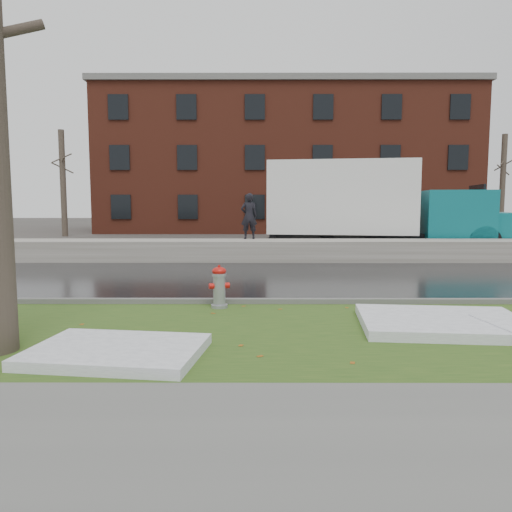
{
  "coord_description": "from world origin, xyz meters",
  "views": [
    {
      "loc": [
        -0.02,
        -8.92,
        2.07
      ],
      "look_at": [
        -0.05,
        1.06,
        1.0
      ],
      "focal_mm": 35.0,
      "sensor_mm": 36.0,
      "label": 1
    }
  ],
  "objects": [
    {
      "name": "snow_patch_near",
      "position": [
        3.0,
        -0.94,
        0.12
      ],
      "size": [
        2.78,
        2.25,
        0.16
      ],
      "primitive_type": "cube",
      "rotation": [
        0.0,
        0.0,
        -0.1
      ],
      "color": "white",
      "rests_on": "verge"
    },
    {
      "name": "parking_lot",
      "position": [
        0.0,
        13.0,
        0.01
      ],
      "size": [
        60.0,
        9.0,
        0.03
      ],
      "primitive_type": "cube",
      "color": "slate",
      "rests_on": "ground"
    },
    {
      "name": "brick_building",
      "position": [
        2.0,
        30.0,
        5.0
      ],
      "size": [
        26.0,
        12.0,
        10.0
      ],
      "primitive_type": "cube",
      "color": "maroon",
      "rests_on": "ground"
    },
    {
      "name": "road",
      "position": [
        0.0,
        4.5,
        0.01
      ],
      "size": [
        60.0,
        7.0,
        0.03
      ],
      "primitive_type": "cube",
      "color": "black",
      "rests_on": "ground"
    },
    {
      "name": "bg_tree_center",
      "position": [
        -6.0,
        26.0,
        3.33
      ],
      "size": [
        1.4,
        1.62,
        6.5
      ],
      "color": "brown",
      "rests_on": "ground"
    },
    {
      "name": "curb",
      "position": [
        0.0,
        1.0,
        0.07
      ],
      "size": [
        60.0,
        0.15,
        0.14
      ],
      "primitive_type": "cube",
      "color": "slate",
      "rests_on": "ground"
    },
    {
      "name": "bg_tree_right",
      "position": [
        16.0,
        24.0,
        3.33
      ],
      "size": [
        1.4,
        1.62,
        6.5
      ],
      "color": "brown",
      "rests_on": "ground"
    },
    {
      "name": "bg_tree_left",
      "position": [
        -12.0,
        22.0,
        3.33
      ],
      "size": [
        1.4,
        1.62,
        6.5
      ],
      "color": "brown",
      "rests_on": "ground"
    },
    {
      "name": "ground",
      "position": [
        0.0,
        0.0,
        0.0
      ],
      "size": [
        120.0,
        120.0,
        0.0
      ],
      "primitive_type": "plane",
      "color": "#47423D",
      "rests_on": "ground"
    },
    {
      "name": "sidewalk",
      "position": [
        0.0,
        -5.0,
        0.03
      ],
      "size": [
        60.0,
        3.0,
        0.05
      ],
      "primitive_type": "cube",
      "color": "slate",
      "rests_on": "ground"
    },
    {
      "name": "snowbank",
      "position": [
        0.0,
        8.7,
        0.38
      ],
      "size": [
        60.0,
        1.6,
        0.75
      ],
      "primitive_type": "cube",
      "color": "#B3ADA3",
      "rests_on": "ground"
    },
    {
      "name": "snow_patch_far",
      "position": [
        -1.88,
        -2.5,
        0.11
      ],
      "size": [
        2.39,
        1.88,
        0.14
      ],
      "primitive_type": "cube",
      "rotation": [
        0.0,
        0.0,
        -0.13
      ],
      "color": "white",
      "rests_on": "verge"
    },
    {
      "name": "worker",
      "position": [
        -0.33,
        9.3,
        1.58
      ],
      "size": [
        0.66,
        0.49,
        1.67
      ],
      "primitive_type": "imported",
      "rotation": [
        0.0,
        0.0,
        3.31
      ],
      "color": "black",
      "rests_on": "snowbank"
    },
    {
      "name": "fire_hydrant",
      "position": [
        -0.76,
        0.61,
        0.48
      ],
      "size": [
        0.41,
        0.38,
        0.83
      ],
      "rotation": [
        0.0,
        0.0,
        0.3
      ],
      "color": "#94969B",
      "rests_on": "verge"
    },
    {
      "name": "verge",
      "position": [
        0.0,
        -1.25,
        0.02
      ],
      "size": [
        60.0,
        4.5,
        0.04
      ],
      "primitive_type": "cube",
      "color": "#294A18",
      "rests_on": "ground"
    },
    {
      "name": "box_truck",
      "position": [
        4.63,
        11.6,
        1.99
      ],
      "size": [
        11.4,
        4.06,
        3.76
      ],
      "rotation": [
        0.0,
        0.0,
        -0.16
      ],
      "color": "black",
      "rests_on": "ground"
    }
  ]
}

